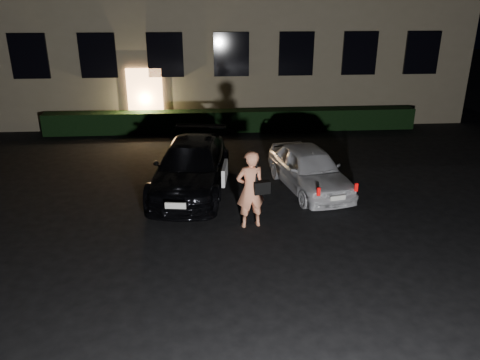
{
  "coord_description": "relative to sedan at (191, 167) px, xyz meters",
  "views": [
    {
      "loc": [
        -1.11,
        -8.08,
        5.18
      ],
      "look_at": [
        -0.34,
        2.0,
        1.18
      ],
      "focal_mm": 35.0,
      "sensor_mm": 36.0,
      "label": 1
    }
  ],
  "objects": [
    {
      "name": "hedge",
      "position": [
        1.54,
        6.13,
        -0.26
      ],
      "size": [
        15.0,
        0.7,
        0.85
      ],
      "primitive_type": "cube",
      "color": "black",
      "rests_on": "ground"
    },
    {
      "name": "man",
      "position": [
        1.45,
        -2.4,
        0.27
      ],
      "size": [
        0.85,
        0.59,
        1.9
      ],
      "rotation": [
        0.0,
        0.0,
        3.36
      ],
      "color": "#F4936A",
      "rests_on": "ground"
    },
    {
      "name": "hatch",
      "position": [
        3.33,
        -0.23,
        -0.06
      ],
      "size": [
        2.16,
        3.86,
        1.24
      ],
      "rotation": [
        0.0,
        0.0,
        0.2
      ],
      "color": "silver",
      "rests_on": "ground"
    },
    {
      "name": "ground",
      "position": [
        1.54,
        -4.37,
        -0.68
      ],
      "size": [
        80.0,
        80.0,
        0.0
      ],
      "primitive_type": "plane",
      "color": "black",
      "rests_on": "ground"
    },
    {
      "name": "sedan",
      "position": [
        0.0,
        0.0,
        0.0
      ],
      "size": [
        2.5,
        4.93,
        1.36
      ],
      "rotation": [
        0.0,
        0.0,
        -0.13
      ],
      "color": "black",
      "rests_on": "ground"
    }
  ]
}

